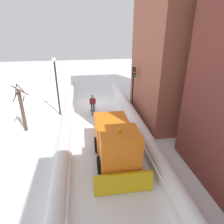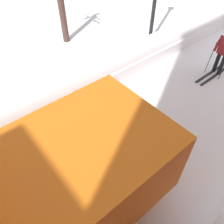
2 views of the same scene
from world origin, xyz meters
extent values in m
plane|color=white|center=(0.00, 10.00, 0.00)|extent=(80.00, 80.00, 0.00)
cube|color=orange|center=(-0.44, 9.28, 1.40)|extent=(2.30, 3.40, 1.60)
cylinder|color=black|center=(0.71, 9.48, 0.55)|extent=(0.25, 1.10, 1.10)
cylinder|color=black|center=(0.41, 2.39, 0.41)|extent=(0.14, 0.14, 0.82)
cylinder|color=black|center=(0.63, 2.39, 0.41)|extent=(0.14, 0.14, 0.82)
cylinder|color=maroon|center=(0.78, 2.49, 1.16)|extent=(0.09, 0.33, 0.56)
cube|color=black|center=(0.41, 2.64, 0.01)|extent=(0.09, 1.80, 0.03)
cube|color=black|center=(0.63, 2.64, 0.01)|extent=(0.09, 1.80, 0.03)
cylinder|color=#262628|center=(0.82, 2.61, 0.60)|extent=(0.02, 0.19, 1.19)
cylinder|color=#4D362C|center=(6.41, 5.49, 1.80)|extent=(0.28, 0.28, 3.59)
camera|label=1|loc=(1.39, 21.20, 8.30)|focal=31.65mm
camera|label=2|loc=(-2.47, 10.16, 5.14)|focal=36.24mm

